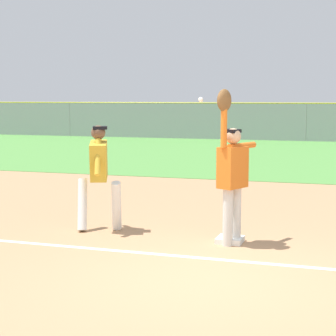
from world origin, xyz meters
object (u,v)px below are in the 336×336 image
object	(u,v)px
fielder	(232,169)
parked_car_tan	(171,122)
runner	(99,170)
parked_car_white	(275,123)
first_base	(230,240)
baseball	(201,100)

from	to	relation	value
fielder	parked_car_tan	bearing A→B (deg)	-45.17
runner	parked_car_white	distance (m)	25.12
fielder	parked_car_white	distance (m)	25.44
runner	parked_car_white	world-z (taller)	runner
first_base	fielder	bearing A→B (deg)	-73.94
baseball	parked_car_tan	world-z (taller)	baseball
first_base	runner	bearing A→B (deg)	176.78
first_base	parked_car_tan	xyz separation A→B (m)	(-8.32, 25.09, 0.63)
fielder	baseball	bearing A→B (deg)	32.51
runner	baseball	xyz separation A→B (m)	(1.74, -0.28, 1.13)
first_base	fielder	size ratio (longest dim) A/B	0.17
first_base	parked_car_tan	size ratio (longest dim) A/B	0.08
fielder	runner	distance (m)	2.22
first_base	runner	xyz separation A→B (m)	(-2.17, 0.12, 0.96)
runner	baseball	size ratio (longest dim) A/B	23.24
fielder	baseball	distance (m)	1.11
fielder	parked_car_tan	size ratio (longest dim) A/B	0.51
baseball	fielder	bearing A→B (deg)	6.01
baseball	parked_car_white	xyz separation A→B (m)	(-1.56, 25.40, -1.46)
parked_car_white	baseball	bearing A→B (deg)	-90.02
parked_car_tan	first_base	bearing A→B (deg)	-68.05
runner	parked_car_white	xyz separation A→B (m)	(0.19, 25.12, -0.32)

